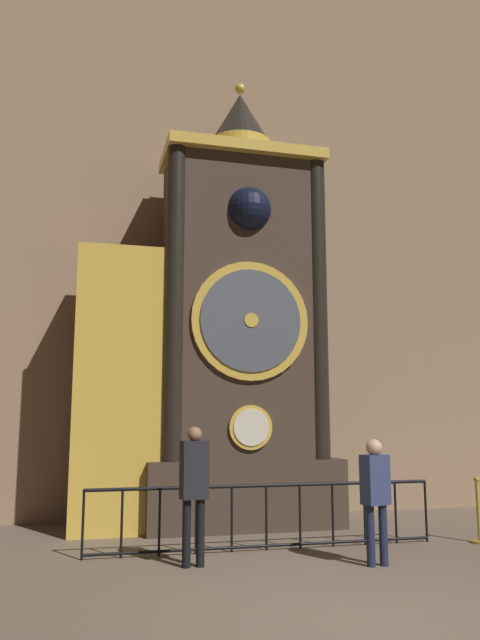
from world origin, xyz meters
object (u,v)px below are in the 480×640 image
Objects in this scene: visitor_far at (375,489)px; clock_tower at (216,335)px; visitor_near at (194,482)px; stanchion_post at (479,521)px.

clock_tower is at bearing 99.01° from visitor_far.
visitor_near is 2.36m from visitor_far.
clock_tower is at bearing 66.07° from visitor_near.
stanchion_post is (2.20, 1.00, -0.64)m from visitor_far.
clock_tower reaches higher than stanchion_post.
clock_tower is 3.73m from visitor_near.
visitor_far is (2.29, -0.53, -0.09)m from visitor_near.
stanchion_post is (3.61, -2.32, -3.05)m from clock_tower.
visitor_near reaches higher than visitor_far.
stanchion_post is at bearing 10.43° from visitor_far.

